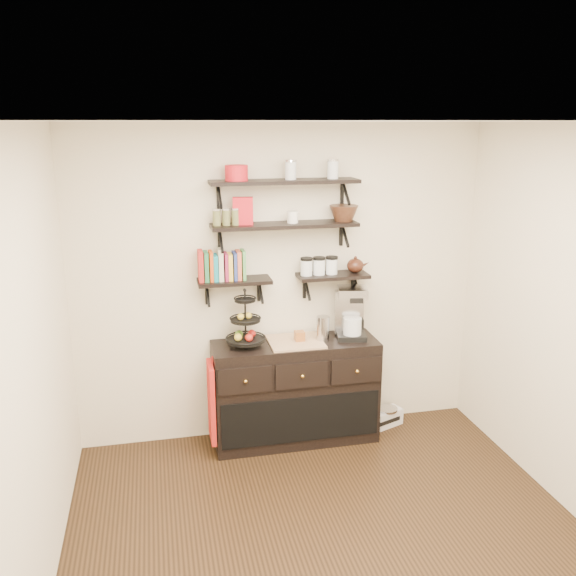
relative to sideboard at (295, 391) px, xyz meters
The scene contains 22 objects.
floor 1.58m from the sideboard, 92.63° to the right, with size 3.50×3.50×0.00m, color black.
ceiling 2.71m from the sideboard, 92.63° to the right, with size 3.50×3.50×0.02m, color white.
back_wall 0.93m from the sideboard, 106.47° to the left, with size 3.50×0.02×2.70m, color beige.
left_wall 2.53m from the sideboard, 140.22° to the right, with size 0.02×3.50×2.70m, color beige.
shelf_top 1.78m from the sideboard, 123.83° to the left, with size 1.20×0.27×0.23m.
shelf_mid 1.43m from the sideboard, 123.83° to the left, with size 1.20×0.27×0.23m.
shelf_low_left 1.10m from the sideboard, 166.56° to the left, with size 0.60×0.25×0.23m.
shelf_low_right 1.04m from the sideboard, 18.45° to the left, with size 0.60×0.25×0.23m.
cookbooks 1.26m from the sideboard, 168.74° to the left, with size 0.36×0.15×0.26m.
glass_canisters 1.09m from the sideboard, 26.53° to the left, with size 0.32×0.10×0.13m.
sideboard is the anchor object (origin of this frame).
fruit_stand 0.74m from the sideboard, behind, with size 0.32×0.32×0.47m.
candle 0.50m from the sideboard, ahead, with size 0.08×0.08×0.08m, color brown.
coffee_maker 0.83m from the sideboard, ahead, with size 0.29×0.28×0.45m.
thermal_carafe 0.60m from the sideboard, ahead, with size 0.11×0.11×0.22m, color silver.
apron 0.74m from the sideboard, behind, with size 0.04×0.29×0.67m, color #B11313.
radio 0.96m from the sideboard, ahead, with size 0.31×0.25×0.17m.
recipe_box 1.61m from the sideboard, 166.25° to the left, with size 0.16×0.06×0.22m, color red.
walnut_bowl 1.58m from the sideboard, 13.08° to the left, with size 0.24×0.24×0.13m, color black, non-canonical shape.
ramekins 1.50m from the sideboard, 91.29° to the left, with size 0.09×0.09×0.10m, color white.
teapot 1.21m from the sideboard, 11.81° to the left, with size 0.19×0.14×0.14m, color #32180F, non-canonical shape.
red_pot 1.91m from the sideboard, 167.58° to the left, with size 0.18×0.18×0.12m, color red.
Camera 1 is at (-1.04, -3.18, 2.70)m, focal length 38.00 mm.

